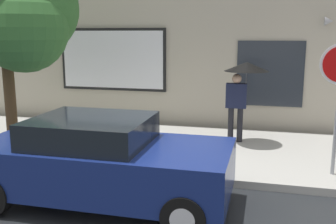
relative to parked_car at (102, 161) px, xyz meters
name	(u,v)px	position (x,y,z in m)	size (l,w,h in m)	color
ground_plane	(154,204)	(0.83, 0.15, -0.72)	(60.00, 60.00, 0.00)	black
sidewalk	(188,149)	(0.83, 3.15, -0.65)	(20.00, 4.00, 0.15)	#A3A099
building_facade	(206,9)	(0.81, 5.65, 2.76)	(20.00, 0.67, 7.00)	#B2A893
parked_car	(102,161)	(0.00, 0.00, 0.00)	(4.14, 1.94, 1.44)	navy
fire_hydrant	(85,135)	(-1.35, 2.12, -0.18)	(0.30, 0.44, 0.81)	yellow
pedestrian_with_umbrella	(243,78)	(2.03, 3.85, 1.02)	(1.08, 1.08, 1.97)	black
street_tree	(7,13)	(-3.08, 2.08, 2.52)	(3.45, 2.93, 4.48)	#4C3823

